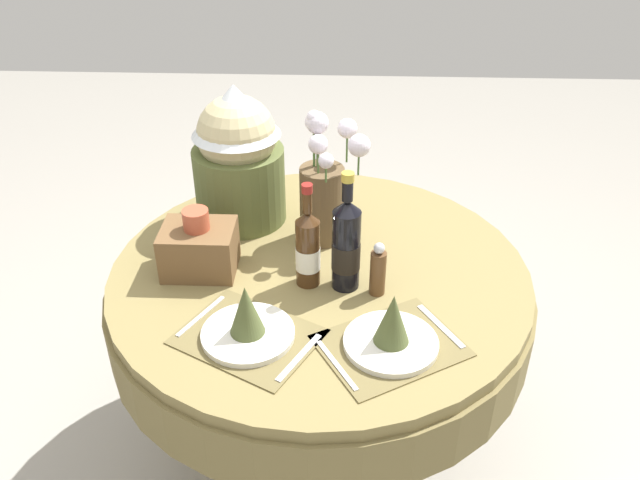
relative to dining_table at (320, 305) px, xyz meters
name	(u,v)px	position (x,y,z in m)	size (l,w,h in m)	color
ground	(320,445)	(0.00, 0.00, -0.64)	(8.00, 8.00, 0.00)	#9E998E
dining_table	(320,305)	(0.00, 0.00, 0.00)	(1.26, 1.26, 0.78)	olive
place_setting_left	(247,323)	(-0.17, -0.31, 0.18)	(0.42, 0.39, 0.16)	brown
place_setting_right	(392,332)	(0.19, -0.33, 0.18)	(0.42, 0.40, 0.16)	brown
flower_vase	(324,189)	(0.01, 0.17, 0.31)	(0.21, 0.18, 0.42)	brown
wine_bottle_left	(308,248)	(-0.03, -0.07, 0.26)	(0.07, 0.07, 0.32)	#422814
wine_bottle_centre	(346,245)	(0.08, -0.08, 0.28)	(0.08, 0.08, 0.36)	black
pepper_mill	(378,271)	(0.16, -0.11, 0.21)	(0.04, 0.04, 0.16)	brown
gift_tub_back_left	(238,151)	(-0.27, 0.28, 0.38)	(0.29, 0.29, 0.46)	#566033
woven_basket_side_left	(199,247)	(-0.35, -0.02, 0.21)	(0.21, 0.17, 0.20)	brown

